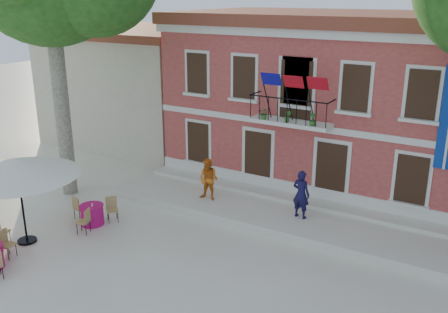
% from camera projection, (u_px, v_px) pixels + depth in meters
% --- Properties ---
extents(ground, '(90.00, 90.00, 0.00)m').
position_uv_depth(ground, '(166.00, 251.00, 16.85)').
color(ground, beige).
rests_on(ground, ground).
extents(main_building, '(13.50, 9.59, 7.50)m').
position_uv_depth(main_building, '(330.00, 96.00, 22.85)').
color(main_building, '#C75548').
rests_on(main_building, ground).
extents(neighbor_west, '(9.40, 9.40, 6.40)m').
position_uv_depth(neighbor_west, '(148.00, 83.00, 29.43)').
color(neighbor_west, beige).
rests_on(neighbor_west, ground).
extents(terrace, '(14.00, 3.40, 0.30)m').
position_uv_depth(terrace, '(275.00, 212.00, 19.43)').
color(terrace, silver).
rests_on(terrace, ground).
extents(patio_umbrella, '(4.12, 4.12, 3.06)m').
position_uv_depth(patio_umbrella, '(17.00, 168.00, 16.60)').
color(patio_umbrella, black).
rests_on(patio_umbrella, ground).
extents(pedestrian_navy, '(0.72, 0.52, 1.85)m').
position_uv_depth(pedestrian_navy, '(301.00, 194.00, 18.38)').
color(pedestrian_navy, '#141139').
rests_on(pedestrian_navy, terrace).
extents(pedestrian_orange, '(0.88, 0.71, 1.71)m').
position_uv_depth(pedestrian_orange, '(209.00, 180.00, 20.01)').
color(pedestrian_orange, orange).
rests_on(pedestrian_orange, terrace).
extents(cafe_table_3, '(1.76, 1.84, 0.95)m').
position_uv_depth(cafe_table_3, '(92.00, 214.00, 18.64)').
color(cafe_table_3, '#C41255').
rests_on(cafe_table_3, ground).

